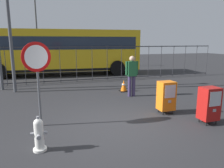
{
  "coord_description": "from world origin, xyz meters",
  "views": [
    {
      "loc": [
        -1.73,
        -5.08,
        2.22
      ],
      "look_at": [
        0.3,
        1.2,
        0.9
      ],
      "focal_mm": 33.77,
      "sensor_mm": 36.0,
      "label": 1
    }
  ],
  "objects_px": {
    "stop_sign": "(37,67)",
    "pedestrian": "(132,74)",
    "newspaper_box_secondary": "(209,103)",
    "traffic_cone": "(124,86)",
    "fire_hydrant": "(39,135)",
    "street_light_far_left": "(36,19)",
    "newspaper_box_primary": "(166,96)",
    "bus_near": "(61,50)"
  },
  "relations": [
    {
      "from": "newspaper_box_secondary",
      "to": "pedestrian",
      "type": "xyz_separation_m",
      "value": [
        -0.84,
        3.41,
        0.38
      ]
    },
    {
      "from": "fire_hydrant",
      "to": "street_light_far_left",
      "type": "xyz_separation_m",
      "value": [
        -0.24,
        15.28,
        3.73
      ]
    },
    {
      "from": "fire_hydrant",
      "to": "bus_near",
      "type": "distance_m",
      "value": 10.71
    },
    {
      "from": "newspaper_box_secondary",
      "to": "stop_sign",
      "type": "xyz_separation_m",
      "value": [
        -4.41,
        1.23,
        1.03
      ]
    },
    {
      "from": "pedestrian",
      "to": "stop_sign",
      "type": "bearing_deg",
      "value": -148.54
    },
    {
      "from": "bus_near",
      "to": "stop_sign",
      "type": "bearing_deg",
      "value": -92.75
    },
    {
      "from": "stop_sign",
      "to": "pedestrian",
      "type": "relative_size",
      "value": 1.34
    },
    {
      "from": "pedestrian",
      "to": "traffic_cone",
      "type": "xyz_separation_m",
      "value": [
        0.01,
        0.91,
        -0.69
      ]
    },
    {
      "from": "stop_sign",
      "to": "bus_near",
      "type": "bearing_deg",
      "value": 81.96
    },
    {
      "from": "fire_hydrant",
      "to": "newspaper_box_secondary",
      "type": "height_order",
      "value": "newspaper_box_secondary"
    },
    {
      "from": "pedestrian",
      "to": "bus_near",
      "type": "xyz_separation_m",
      "value": [
        -2.27,
        6.99,
        0.76
      ]
    },
    {
      "from": "stop_sign",
      "to": "bus_near",
      "type": "xyz_separation_m",
      "value": [
        1.3,
        9.17,
        0.11
      ]
    },
    {
      "from": "fire_hydrant",
      "to": "street_light_far_left",
      "type": "relative_size",
      "value": 0.11
    },
    {
      "from": "newspaper_box_primary",
      "to": "pedestrian",
      "type": "relative_size",
      "value": 0.61
    },
    {
      "from": "stop_sign",
      "to": "traffic_cone",
      "type": "distance_m",
      "value": 4.91
    },
    {
      "from": "pedestrian",
      "to": "newspaper_box_secondary",
      "type": "bearing_deg",
      "value": -76.1
    },
    {
      "from": "newspaper_box_primary",
      "to": "traffic_cone",
      "type": "bearing_deg",
      "value": 93.28
    },
    {
      "from": "newspaper_box_secondary",
      "to": "stop_sign",
      "type": "relative_size",
      "value": 0.46
    },
    {
      "from": "newspaper_box_secondary",
      "to": "street_light_far_left",
      "type": "distance_m",
      "value": 16.22
    },
    {
      "from": "stop_sign",
      "to": "newspaper_box_primary",
      "type": "bearing_deg",
      "value": -1.86
    },
    {
      "from": "pedestrian",
      "to": "newspaper_box_primary",
      "type": "bearing_deg",
      "value": -85.25
    },
    {
      "from": "stop_sign",
      "to": "street_light_far_left",
      "type": "height_order",
      "value": "street_light_far_left"
    },
    {
      "from": "newspaper_box_primary",
      "to": "pedestrian",
      "type": "xyz_separation_m",
      "value": [
        -0.19,
        2.3,
        0.38
      ]
    },
    {
      "from": "stop_sign",
      "to": "pedestrian",
      "type": "height_order",
      "value": "stop_sign"
    },
    {
      "from": "newspaper_box_secondary",
      "to": "traffic_cone",
      "type": "relative_size",
      "value": 1.92
    },
    {
      "from": "newspaper_box_secondary",
      "to": "fire_hydrant",
      "type": "bearing_deg",
      "value": -178.13
    },
    {
      "from": "bus_near",
      "to": "street_light_far_left",
      "type": "bearing_deg",
      "value": 113.38
    },
    {
      "from": "fire_hydrant",
      "to": "newspaper_box_primary",
      "type": "xyz_separation_m",
      "value": [
        3.77,
        1.25,
        0.22
      ]
    },
    {
      "from": "fire_hydrant",
      "to": "newspaper_box_secondary",
      "type": "xyz_separation_m",
      "value": [
        4.42,
        0.14,
        0.22
      ]
    },
    {
      "from": "fire_hydrant",
      "to": "street_light_far_left",
      "type": "distance_m",
      "value": 15.73
    },
    {
      "from": "pedestrian",
      "to": "bus_near",
      "type": "distance_m",
      "value": 7.39
    },
    {
      "from": "fire_hydrant",
      "to": "pedestrian",
      "type": "distance_m",
      "value": 5.08
    },
    {
      "from": "newspaper_box_primary",
      "to": "traffic_cone",
      "type": "height_order",
      "value": "newspaper_box_primary"
    },
    {
      "from": "newspaper_box_secondary",
      "to": "traffic_cone",
      "type": "distance_m",
      "value": 4.41
    },
    {
      "from": "newspaper_box_primary",
      "to": "newspaper_box_secondary",
      "type": "distance_m",
      "value": 1.28
    },
    {
      "from": "fire_hydrant",
      "to": "newspaper_box_primary",
      "type": "height_order",
      "value": "newspaper_box_primary"
    },
    {
      "from": "newspaper_box_secondary",
      "to": "street_light_far_left",
      "type": "height_order",
      "value": "street_light_far_left"
    },
    {
      "from": "pedestrian",
      "to": "street_light_far_left",
      "type": "bearing_deg",
      "value": 108.02
    },
    {
      "from": "fire_hydrant",
      "to": "pedestrian",
      "type": "relative_size",
      "value": 0.45
    },
    {
      "from": "newspaper_box_primary",
      "to": "stop_sign",
      "type": "height_order",
      "value": "stop_sign"
    },
    {
      "from": "fire_hydrant",
      "to": "street_light_far_left",
      "type": "bearing_deg",
      "value": 90.88
    },
    {
      "from": "newspaper_box_primary",
      "to": "bus_near",
      "type": "bearing_deg",
      "value": 104.82
    }
  ]
}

